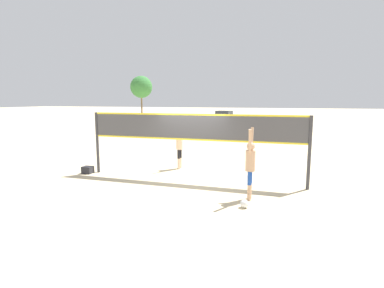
# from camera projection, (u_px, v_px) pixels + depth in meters

# --- Properties ---
(ground_plane) EXTENTS (200.00, 200.00, 0.00)m
(ground_plane) POSITION_uv_depth(u_px,v_px,m) (192.00, 180.00, 10.95)
(ground_plane) COLOR beige
(volleyball_net) EXTENTS (8.03, 0.11, 2.42)m
(volleyball_net) POSITION_uv_depth(u_px,v_px,m) (192.00, 132.00, 10.69)
(volleyball_net) COLOR #38383D
(volleyball_net) RESTS_ON ground_plane
(player_spiker) EXTENTS (0.28, 0.70, 2.11)m
(player_spiker) POSITION_uv_depth(u_px,v_px,m) (250.00, 162.00, 8.64)
(player_spiker) COLOR tan
(player_spiker) RESTS_ON ground_plane
(player_blocker) EXTENTS (0.28, 0.69, 2.03)m
(player_blocker) POSITION_uv_depth(u_px,v_px,m) (179.00, 144.00, 12.60)
(player_blocker) COLOR beige
(player_blocker) RESTS_ON ground_plane
(volleyball) EXTENTS (0.23, 0.23, 0.23)m
(volleyball) POSITION_uv_depth(u_px,v_px,m) (244.00, 204.00, 8.11)
(volleyball) COLOR white
(volleyball) RESTS_ON ground_plane
(gear_bag) EXTENTS (0.40, 0.32, 0.28)m
(gear_bag) POSITION_uv_depth(u_px,v_px,m) (88.00, 170.00, 11.92)
(gear_bag) COLOR #2D2D33
(gear_bag) RESTS_ON ground_plane
(parked_car_near) EXTENTS (4.41, 2.62, 1.47)m
(parked_car_near) POSITION_uv_depth(u_px,v_px,m) (225.00, 117.00, 39.60)
(parked_car_near) COLOR #4C6B4C
(parked_car_near) RESTS_ON ground_plane
(tree_left_cluster) EXTENTS (3.58, 3.58, 6.78)m
(tree_left_cluster) POSITION_uv_depth(u_px,v_px,m) (141.00, 87.00, 49.00)
(tree_left_cluster) COLOR brown
(tree_left_cluster) RESTS_ON ground_plane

